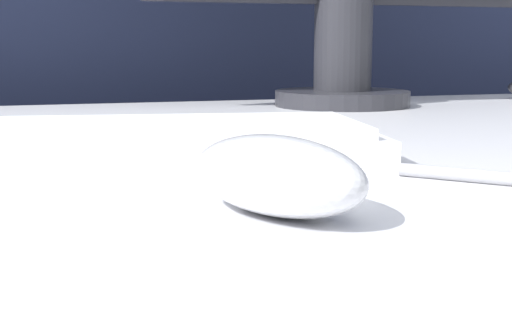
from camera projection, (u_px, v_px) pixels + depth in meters
name	position (u px, v px, depth m)	size (l,w,h in m)	color
partition_panel	(91.00, 136.00, 1.10)	(5.00, 0.03, 1.43)	black
computer_mouse_near	(276.00, 174.00, 0.34)	(0.09, 0.12, 0.04)	silver
keyboard	(78.00, 141.00, 0.51)	(0.45, 0.21, 0.02)	silver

